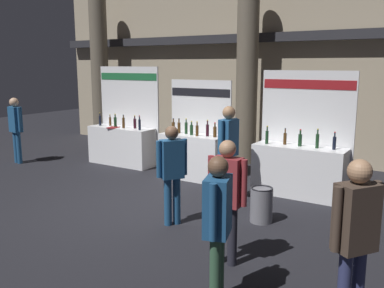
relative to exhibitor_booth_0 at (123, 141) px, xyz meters
The scene contains 12 objects.
ground_plane 3.59m from the exhibitor_booth_0, 41.78° to the right, with size 28.98×28.98×0.00m, color black.
hall_colonnade 4.43m from the exhibitor_booth_0, 45.85° to the left, with size 14.49×1.40×5.99m.
exhibitor_booth_0 is the anchor object (origin of this frame).
exhibitor_booth_1 2.33m from the exhibitor_booth_0, ahead, with size 1.59×0.66×2.24m.
exhibitor_booth_2 4.81m from the exhibitor_booth_0, ahead, with size 1.89×0.66×2.47m.
trash_bin 5.14m from the exhibitor_booth_0, 22.22° to the right, with size 0.37×0.37×0.59m.
visitor_0 7.85m from the exhibitor_booth_0, 32.15° to the right, with size 0.42×0.47×1.72m.
visitor_1 2.85m from the exhibitor_booth_0, 149.48° to the right, with size 0.53×0.27×1.74m.
visitor_2 4.56m from the exhibitor_booth_0, 38.42° to the right, with size 0.38×0.45×1.63m.
visitor_3 6.94m from the exhibitor_booth_0, 40.08° to the right, with size 0.36×0.54×1.65m.
visitor_4 3.97m from the exhibitor_booth_0, 18.11° to the right, with size 0.29×0.51×1.82m.
visitor_5 6.12m from the exhibitor_booth_0, 35.88° to the right, with size 0.55×0.24×1.65m.
Camera 1 is at (4.70, -5.82, 2.58)m, focal length 39.30 mm.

